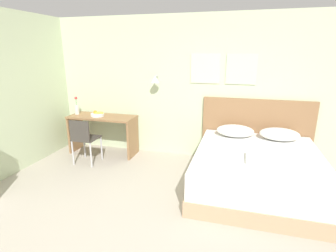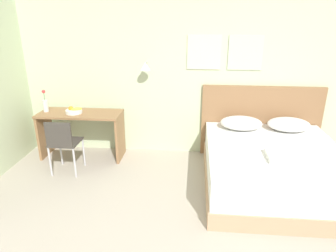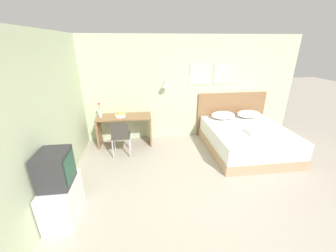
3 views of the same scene
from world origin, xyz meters
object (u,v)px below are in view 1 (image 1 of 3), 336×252
bed (256,171)px  desk_chair (84,137)px  fruit_bowl (97,114)px  desk (103,127)px  flower_vase (77,108)px  pillow_left (235,131)px  pillow_right (279,134)px  folded_towel_near_foot (257,158)px  headboard (256,132)px

bed → desk_chair: (-2.97, 0.12, 0.22)m
bed → fruit_bowl: bearing=167.2°
desk → flower_vase: bearing=179.8°
pillow_left → flower_vase: size_ratio=1.75×
desk → desk_chair: size_ratio=1.57×
pillow_left → pillow_right: (0.71, 0.00, 0.00)m
fruit_bowl → pillow_left: bearing=0.6°
pillow_left → flower_vase: (-3.12, 0.01, 0.21)m
pillow_left → fruit_bowl: (-2.64, -0.03, 0.13)m
pillow_right → folded_towel_near_foot: size_ratio=1.80×
pillow_left → desk: 2.57m
pillow_left → headboard: bearing=41.3°
pillow_right → desk_chair: 3.39m
fruit_bowl → flower_vase: bearing=175.9°
bed → desk_chair: size_ratio=2.36×
bed → pillow_left: 0.89m
folded_towel_near_foot → fruit_bowl: fruit_bowl is taller
folded_towel_near_foot → flower_vase: size_ratio=0.97×
headboard → pillow_left: headboard is taller
headboard → bed: bearing=-90.0°
desk → pillow_right: bearing=-0.1°
bed → desk_chair: desk_chair is taller
headboard → fruit_bowl: headboard is taller
pillow_left → desk_chair: (-2.62, -0.60, -0.16)m
flower_vase → pillow_left: bearing=-0.1°
pillow_right → desk: (-3.28, 0.00, -0.13)m
pillow_left → fruit_bowl: bearing=-179.4°
desk_chair → folded_towel_near_foot: bearing=-8.0°
headboard → fruit_bowl: bearing=-173.5°
headboard → flower_vase: size_ratio=5.31×
bed → pillow_right: (0.36, 0.71, 0.39)m
bed → fruit_bowl: 3.12m
headboard → folded_towel_near_foot: headboard is taller
desk → fruit_bowl: size_ratio=4.93×
bed → pillow_right: bearing=63.4°
pillow_left → flower_vase: 3.13m
fruit_bowl → desk: bearing=22.0°
flower_vase → bed: bearing=-11.7°
headboard → fruit_bowl: 3.03m
pillow_left → flower_vase: bearing=179.9°
folded_towel_near_foot → desk_chair: 2.98m
folded_towel_near_foot → headboard: bearing=88.7°
bed → pillow_right: 0.89m
headboard → flower_vase: (-3.48, -0.31, 0.30)m
desk_chair → headboard: bearing=17.0°
pillow_right → folded_towel_near_foot: bearing=-111.0°
bed → pillow_left: (-0.36, 0.71, 0.39)m
pillow_left → desk: pillow_left is taller
folded_towel_near_foot → fruit_bowl: size_ratio=1.31×
bed → desk: desk is taller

